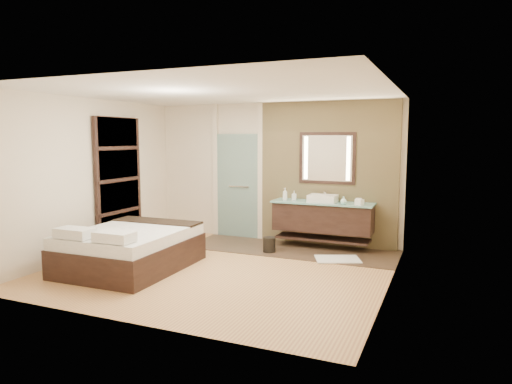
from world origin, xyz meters
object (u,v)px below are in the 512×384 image
at_px(vanity, 323,217).
at_px(bed, 130,249).
at_px(waste_bin, 269,245).
at_px(mirror_unit, 327,158).

xyz_separation_m(vanity, bed, (-2.42, -2.44, -0.27)).
height_order(vanity, waste_bin, vanity).
distance_m(bed, waste_bin, 2.41).
bearing_deg(waste_bin, vanity, 40.75).
bearing_deg(bed, waste_bin, 46.14).
distance_m(vanity, mirror_unit, 1.10).
xyz_separation_m(vanity, mirror_unit, (0.00, 0.24, 1.07)).
xyz_separation_m(mirror_unit, bed, (-2.42, -2.68, -1.34)).
distance_m(mirror_unit, bed, 3.85).
height_order(bed, waste_bin, bed).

